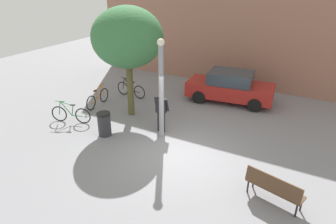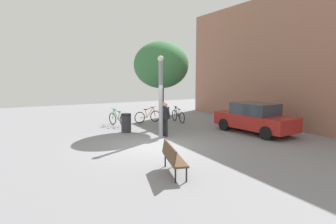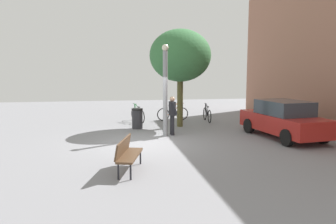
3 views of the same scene
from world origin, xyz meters
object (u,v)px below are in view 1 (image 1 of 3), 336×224
Objects in this scene: person_by_lamppost at (161,110)px; parked_car_red at (230,87)px; plaza_tree at (127,38)px; bicycle_green at (71,114)px; bicycle_black at (131,90)px; lamppost at (161,87)px; trash_bin at (104,124)px; bicycle_orange at (98,98)px; park_bench at (274,187)px.

person_by_lamppost is 0.38× the size of parked_car_red.
bicycle_green is (-1.79, -1.96, -3.10)m from plaza_tree.
lamppost is at bearing -39.50° from bicycle_black.
trash_bin is at bearing -119.06° from parked_car_red.
bicycle_orange is at bearing 95.76° from bicycle_green.
trash_bin is at bearing -84.03° from plaza_tree.
bicycle_green is 2.03m from trash_bin.
bicycle_orange is (-0.20, 1.99, 0.00)m from bicycle_green.
bicycle_green is at bearing -97.75° from bicycle_black.
lamppost is 3.98× the size of trash_bin.
parked_car_red is at bearing 46.62° from plaza_tree.
parked_car_red is (1.40, 4.42, -0.19)m from person_by_lamppost.
bicycle_black is 1.87× the size of trash_bin.
trash_bin reaches higher than bicycle_orange.
person_by_lamppost reaches higher than bicycle_green.
bicycle_orange is at bearing 168.70° from person_by_lamppost.
park_bench is (4.85, -2.20, -0.42)m from person_by_lamppost.
bicycle_orange reaches higher than park_bench.
person_by_lamppost is 3.33m from plaza_tree.
parked_car_red is at bearing 21.39° from bicycle_black.
plaza_tree is 1.09× the size of parked_car_red.
plaza_tree is at bearing 95.97° from trash_bin.
plaza_tree reaches higher than bicycle_orange.
park_bench is 1.72× the size of trash_bin.
person_by_lamppost reaches higher than bicycle_black.
trash_bin is at bearing -142.96° from person_by_lamppost.
bicycle_orange is 6.54m from parked_car_red.
person_by_lamppost is at bearing 37.04° from trash_bin.
bicycle_green reaches higher than park_bench.
trash_bin is at bearing 172.91° from park_bench.
bicycle_black and bicycle_green have the same top height.
parked_car_red is (-3.45, 6.62, 0.23)m from park_bench.
person_by_lamppost is at bearing 155.63° from park_bench.
bicycle_black is 1.04× the size of bicycle_green.
plaza_tree is (-2.04, 0.78, 2.52)m from person_by_lamppost.
park_bench is 8.06m from plaza_tree.
bicycle_black is at bearing -158.61° from parked_car_red.
trash_bin is (-3.22, -5.79, -0.29)m from parked_car_red.
lamppost is 5.08m from parked_car_red.
park_bench is at bearing -23.36° from plaza_tree.
trash_bin is (-2.03, -1.02, -1.57)m from lamppost.
park_bench is 9.46m from bicycle_black.
person_by_lamppost is 0.35× the size of plaza_tree.
bicycle_green is (-4.04, -0.84, -1.68)m from lamppost.
lamppost reaches higher than parked_car_red.
park_bench is 6.72m from trash_bin.
bicycle_black is at bearing 82.25° from bicycle_green.
bicycle_orange is 1.86× the size of trash_bin.
bicycle_green is 0.40× the size of parked_car_red.
plaza_tree is 2.65× the size of bicycle_orange.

